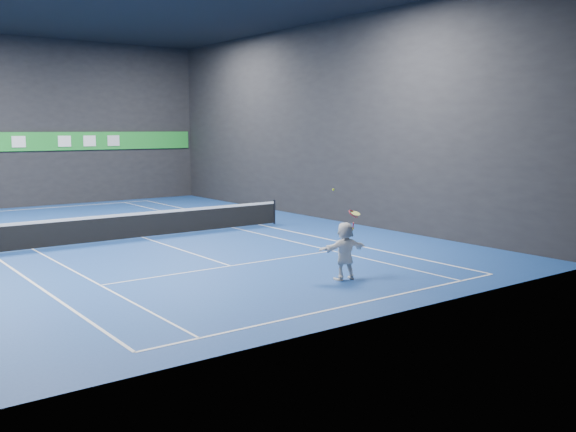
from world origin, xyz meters
TOP-DOWN VIEW (x-y plane):
  - ground at (0.00, 0.00)m, footprint 26.00×26.00m
  - wall_back at (0.00, 13.00)m, footprint 18.00×0.10m
  - wall_front at (0.00, -13.00)m, footprint 18.00×0.10m
  - wall_right at (9.00, 0.00)m, footprint 0.10×26.00m
  - baseline_near at (0.00, -11.89)m, footprint 10.98×0.08m
  - baseline_far at (0.00, 11.89)m, footprint 10.98×0.08m
  - sideline_doubles_right at (5.49, 0.00)m, footprint 0.08×23.78m
  - sideline_singles_left at (-4.11, 0.00)m, footprint 0.06×23.78m
  - sideline_singles_right at (4.11, 0.00)m, footprint 0.06×23.78m
  - service_line_near at (0.00, -6.40)m, footprint 8.23×0.06m
  - service_line_far at (0.00, 6.40)m, footprint 8.23×0.06m
  - center_service_line at (0.00, 0.00)m, footprint 0.06×12.80m
  - player at (1.64, -9.81)m, footprint 1.55×0.66m
  - tennis_ball at (1.41, -9.56)m, footprint 0.07×0.07m
  - tennis_net at (0.00, 0.00)m, footprint 12.50×0.10m
  - sponsor_banner at (0.00, 12.93)m, footprint 17.64×0.11m
  - tennis_racket at (1.97, -9.76)m, footprint 0.47×0.36m

SIDE VIEW (x-z plane):
  - ground at x=0.00m, z-range 0.00..0.00m
  - baseline_near at x=0.00m, z-range 0.00..0.01m
  - baseline_far at x=0.00m, z-range 0.00..0.01m
  - sideline_doubles_right at x=5.49m, z-range 0.00..0.01m
  - sideline_singles_left at x=-4.11m, z-range 0.00..0.01m
  - sideline_singles_right at x=4.11m, z-range 0.00..0.01m
  - service_line_near at x=0.00m, z-range 0.00..0.01m
  - service_line_far at x=0.00m, z-range 0.00..0.01m
  - center_service_line at x=0.00m, z-range 0.00..0.01m
  - tennis_net at x=0.00m, z-range 0.00..1.07m
  - player at x=1.64m, z-range 0.00..1.62m
  - tennis_racket at x=1.97m, z-range 1.38..2.12m
  - tennis_ball at x=1.41m, z-range 2.48..2.55m
  - sponsor_banner at x=0.00m, z-range 3.00..4.00m
  - wall_back at x=0.00m, z-range 0.00..9.00m
  - wall_front at x=0.00m, z-range 0.00..9.00m
  - wall_right at x=9.00m, z-range 0.00..9.00m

